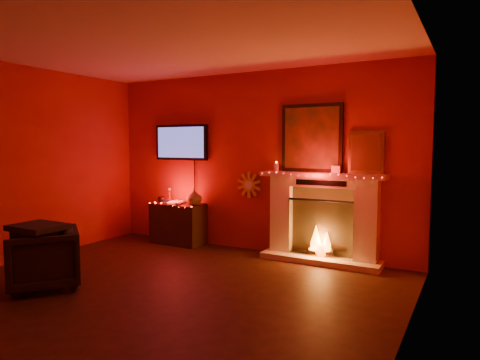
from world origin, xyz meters
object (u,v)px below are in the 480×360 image
at_px(sunburst_clock, 249,185).
at_px(console_table, 179,221).
at_px(tv, 181,143).
at_px(fireplace, 322,209).
at_px(armchair, 43,259).

distance_m(sunburst_clock, console_table, 1.35).
relative_size(tv, console_table, 1.36).
height_order(fireplace, tv, fireplace).
bearing_deg(fireplace, sunburst_clock, 175.63).
bearing_deg(console_table, armchair, -90.27).
bearing_deg(fireplace, console_table, -176.87).
relative_size(fireplace, sunburst_clock, 5.45).
height_order(sunburst_clock, console_table, sunburst_clock).
distance_m(fireplace, console_table, 2.39).
bearing_deg(sunburst_clock, tv, -178.76).
xyz_separation_m(tv, sunburst_clock, (1.25, 0.03, -0.65)).
height_order(console_table, armchair, console_table).
relative_size(fireplace, console_table, 2.39).
bearing_deg(armchair, sunburst_clock, 103.57).
xyz_separation_m(fireplace, tv, (-2.44, 0.06, 0.92)).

